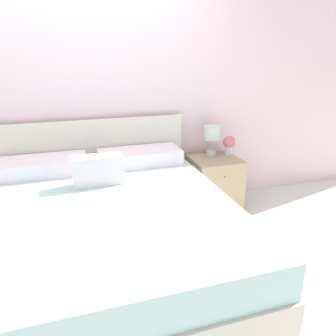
# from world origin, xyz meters

# --- Properties ---
(ground_plane) EXTENTS (12.00, 12.00, 0.00)m
(ground_plane) POSITION_xyz_m (0.00, 0.00, 0.00)
(ground_plane) COLOR silver
(wall_back) EXTENTS (8.00, 0.06, 2.60)m
(wall_back) POSITION_xyz_m (0.00, 0.07, 1.30)
(wall_back) COLOR silver
(wall_back) RESTS_ON ground_plane
(bed) EXTENTS (1.90, 2.09, 1.01)m
(bed) POSITION_xyz_m (0.00, -0.98, 0.32)
(bed) COLOR beige
(bed) RESTS_ON ground_plane
(nightstand) EXTENTS (0.50, 0.48, 0.57)m
(nightstand) POSITION_xyz_m (1.26, -0.25, 0.28)
(nightstand) COLOR tan
(nightstand) RESTS_ON ground_plane
(table_lamp) EXTENTS (0.19, 0.19, 0.32)m
(table_lamp) POSITION_xyz_m (1.27, -0.13, 0.79)
(table_lamp) COLOR beige
(table_lamp) RESTS_ON nightstand
(flower_vase) EXTENTS (0.13, 0.13, 0.22)m
(flower_vase) POSITION_xyz_m (1.44, -0.19, 0.70)
(flower_vase) COLOR silver
(flower_vase) RESTS_ON nightstand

